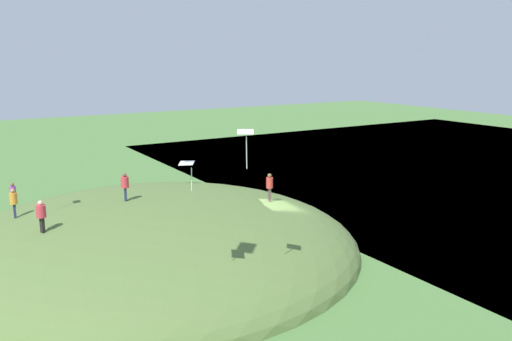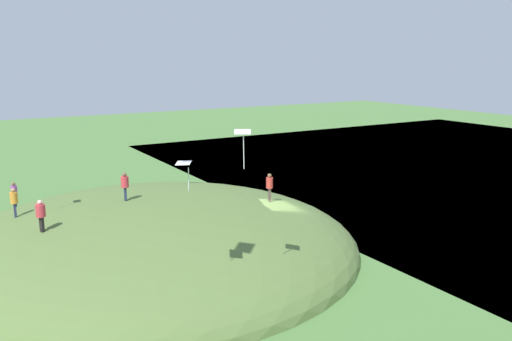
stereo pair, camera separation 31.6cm
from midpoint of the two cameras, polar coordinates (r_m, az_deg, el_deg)
name	(u,v)px [view 2 (the right image)]	position (r m, az deg, el deg)	size (l,w,h in m)	color
ground_plane	(279,240)	(33.05, 2.81, -7.59)	(160.00, 160.00, 0.00)	#497338
grass_hill	(153,249)	(32.05, -10.92, -8.45)	(24.62, 24.16, 5.99)	#536B35
person_on_hilltop	(125,183)	(31.40, -13.83, -1.35)	(0.58, 0.58, 1.68)	#202C4E
person_near_shore	(14,191)	(37.12, -24.65, -2.08)	(0.50, 0.50, 1.64)	#1A2849
person_walking_path	(270,184)	(32.47, 1.77, -1.47)	(0.49, 0.49, 1.76)	brown
person_with_child	(41,212)	(28.36, -22.13, -4.23)	(0.60, 0.60, 1.66)	black
person_watching_kites	(14,199)	(32.28, -24.63, -2.83)	(0.41, 0.41, 1.69)	#2C2C52
kite_7	(184,164)	(20.30, -7.41, 0.68)	(0.88, 0.96, 1.15)	white
kite_8	(243,135)	(20.64, -1.02, 3.85)	(0.79, 0.72, 1.59)	white
mooring_post	(315,221)	(35.26, 6.69, -5.54)	(0.14, 0.14, 0.99)	brown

